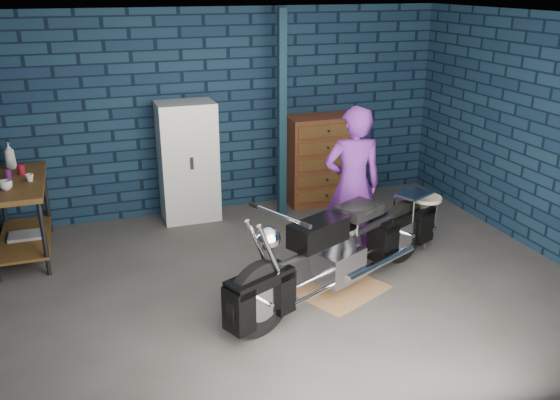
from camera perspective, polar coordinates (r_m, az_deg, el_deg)
The scene contains 16 objects.
ground at distance 6.29m, azimuth 1.31°, elevation -8.22°, with size 6.00×6.00×0.00m, color #4B4846.
room_walls at distance 6.14m, azimuth -0.36°, elevation 10.02°, with size 6.02×5.01×2.71m.
support_post at distance 7.72m, azimuth 0.19°, elevation 8.00°, with size 0.10×0.10×2.70m, color #112A36.
workbench at distance 7.38m, azimuth -23.58°, elevation -1.63°, with size 0.60×1.40×0.91m, color brown.
drip_mat at distance 6.22m, azimuth 5.99°, elevation -8.62°, with size 0.87×0.65×0.01m, color #90603F.
motorcycle at distance 5.97m, azimuth 6.19°, elevation -3.97°, with size 2.53×0.69×1.12m, color black, non-canonical shape.
person at distance 6.56m, azimuth 7.00°, elevation 1.39°, with size 0.65×0.43×1.78m, color #5B217C.
storage_bin at distance 7.52m, azimuth -23.07°, elevation -3.89°, with size 0.40×0.28×0.25m, color gray.
locker at distance 7.83m, azimuth -8.83°, elevation 3.65°, with size 0.73×0.52×1.57m, color silver.
tool_chest at distance 8.39m, azimuth 3.89°, elevation 3.86°, with size 0.94×0.52×1.25m, color brown.
shop_stool at distance 7.21m, azimuth 13.70°, elevation -2.09°, with size 0.35×0.35×0.65m, color #BCB38E, non-canonical shape.
cup_a at distance 6.95m, azimuth -24.87°, elevation 1.31°, with size 0.13×0.13×0.10m, color #BCB38E.
cup_b at distance 7.14m, azimuth -22.95°, elevation 1.98°, with size 0.09×0.09×0.08m, color #BCB38E.
mug_purple at distance 7.34m, azimuth -24.71°, elevation 2.29°, with size 0.07×0.07×0.10m, color #55175C.
mug_red at distance 7.44m, azimuth -23.64°, elevation 2.72°, with size 0.08×0.08×0.11m, color maroon.
bottle at distance 7.69m, azimuth -24.58°, elevation 3.92°, with size 0.12×0.12×0.32m, color gray.
Camera 1 is at (-1.94, -5.16, 3.02)m, focal length 38.00 mm.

